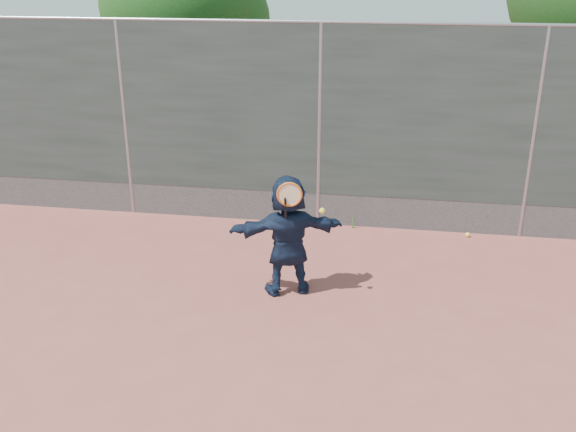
# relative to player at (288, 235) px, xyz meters

# --- Properties ---
(ground) EXTENTS (80.00, 80.00, 0.00)m
(ground) POSITION_rel_player_xyz_m (0.10, -1.27, -0.74)
(ground) COLOR #9E4C42
(ground) RESTS_ON ground
(player) EXTENTS (1.45, 0.86, 1.49)m
(player) POSITION_rel_player_xyz_m (0.00, 0.00, 0.00)
(player) COLOR #142139
(player) RESTS_ON ground
(ball_ground) EXTENTS (0.07, 0.07, 0.07)m
(ball_ground) POSITION_rel_player_xyz_m (2.34, 2.07, -0.71)
(ball_ground) COLOR #F4F837
(ball_ground) RESTS_ON ground
(fence) EXTENTS (20.00, 0.06, 3.03)m
(fence) POSITION_rel_player_xyz_m (0.10, 2.23, 0.84)
(fence) COLOR #38423D
(fence) RESTS_ON ground
(swing_action) EXTENTS (0.55, 0.17, 0.51)m
(swing_action) POSITION_rel_player_xyz_m (0.08, -0.19, 0.55)
(swing_action) COLOR orange
(swing_action) RESTS_ON ground
(tree_left) EXTENTS (3.15, 3.00, 4.53)m
(tree_left) POSITION_rel_player_xyz_m (-2.75, 5.29, 2.20)
(tree_left) COLOR #382314
(tree_left) RESTS_ON ground
(weed_clump) EXTENTS (0.68, 0.07, 0.30)m
(weed_clump) POSITION_rel_player_xyz_m (0.39, 2.12, -0.61)
(weed_clump) COLOR #387226
(weed_clump) RESTS_ON ground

